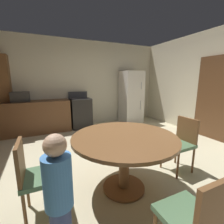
{
  "coord_description": "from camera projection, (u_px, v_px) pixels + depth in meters",
  "views": [
    {
      "loc": [
        -1.32,
        -2.33,
        1.47
      ],
      "look_at": [
        0.09,
        0.76,
        0.77
      ],
      "focal_mm": 25.08,
      "sensor_mm": 36.0,
      "label": 1
    }
  ],
  "objects": [
    {
      "name": "ground_plane",
      "position": [
        125.0,
        160.0,
        2.91
      ],
      "size": [
        14.0,
        14.0,
        0.0
      ],
      "primitive_type": "plane",
      "color": "beige"
    },
    {
      "name": "wall_back",
      "position": [
        84.0,
        84.0,
        5.15
      ],
      "size": [
        5.52,
        0.12,
        2.7
      ],
      "primitive_type": "cube",
      "color": "beige",
      "rests_on": "ground"
    },
    {
      "name": "wall_right",
      "position": [
        217.0,
        85.0,
        3.86
      ],
      "size": [
        0.12,
        5.32,
        2.7
      ],
      "primitive_type": "cube",
      "color": "beige",
      "rests_on": "ground"
    },
    {
      "name": "kitchen_counter",
      "position": [
        35.0,
        117.0,
        4.35
      ],
      "size": [
        1.88,
        0.6,
        0.9
      ],
      "primitive_type": "cube",
      "color": "brown",
      "rests_on": "ground"
    },
    {
      "name": "pantry_column",
      "position": [
        2.0,
        96.0,
        4.1
      ],
      "size": [
        0.44,
        0.36,
        2.1
      ],
      "primitive_type": "cube",
      "color": "brown",
      "rests_on": "ground"
    },
    {
      "name": "oven_range",
      "position": [
        81.0,
        113.0,
        4.88
      ],
      "size": [
        0.6,
        0.6,
        1.1
      ],
      "color": "black",
      "rests_on": "ground"
    },
    {
      "name": "refrigerator",
      "position": [
        131.0,
        97.0,
        5.47
      ],
      "size": [
        0.68,
        0.68,
        1.76
      ],
      "color": "silver",
      "rests_on": "ground"
    },
    {
      "name": "microwave",
      "position": [
        20.0,
        97.0,
        4.12
      ],
      "size": [
        0.44,
        0.32,
        0.26
      ],
      "primitive_type": "cube",
      "color": "#2D2B28",
      "rests_on": "kitchen_counter"
    },
    {
      "name": "door_panelled",
      "position": [
        213.0,
        98.0,
        3.88
      ],
      "size": [
        0.05,
        0.84,
        2.04
      ],
      "primitive_type": "cube",
      "color": "brown",
      "rests_on": "ground"
    },
    {
      "name": "dining_table",
      "position": [
        124.0,
        147.0,
        2.04
      ],
      "size": [
        1.36,
        1.36,
        0.76
      ],
      "color": "brown",
      "rests_on": "ground"
    },
    {
      "name": "chair_east",
      "position": [
        181.0,
        141.0,
        2.53
      ],
      "size": [
        0.41,
        0.41,
        0.87
      ],
      "rotation": [
        0.0,
        0.0,
        3.17
      ],
      "color": "brown",
      "rests_on": "ground"
    },
    {
      "name": "chair_west",
      "position": [
        34.0,
        174.0,
        1.64
      ],
      "size": [
        0.4,
        0.4,
        0.87
      ],
      "rotation": [
        0.0,
        0.0,
        6.27
      ],
      "color": "brown",
      "rests_on": "ground"
    },
    {
      "name": "chair_south",
      "position": [
        197.0,
        218.0,
        1.11
      ],
      "size": [
        0.4,
        0.4,
        0.87
      ],
      "rotation": [
        0.0,
        0.0,
        7.86
      ],
      "color": "brown",
      "rests_on": "ground"
    },
    {
      "name": "person_child",
      "position": [
        59.0,
        197.0,
        1.21
      ],
      "size": [
        0.3,
        0.3,
        1.09
      ],
      "rotation": [
        0.0,
        0.0,
        6.83
      ],
      "color": "#3D4C84",
      "rests_on": "ground"
    }
  ]
}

